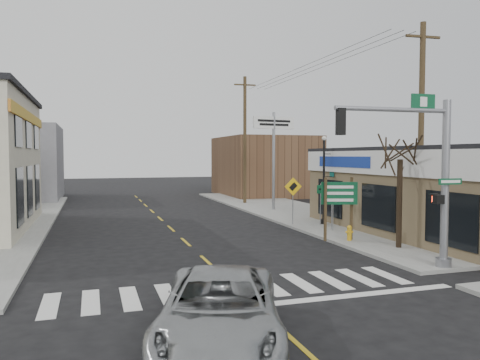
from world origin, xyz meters
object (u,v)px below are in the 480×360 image
object	(u,v)px
fire_hydrant	(349,232)
lamp_post	(325,173)
guide_sign	(339,200)
dance_center_sign	(274,136)
suv	(220,310)
bare_tree	(400,143)
utility_pole_far	(245,138)
utility_pole_near	(421,130)
traffic_signal_pole	(429,165)

from	to	relation	value
fire_hydrant	lamp_post	distance (m)	5.52
guide_sign	dance_center_sign	world-z (taller)	dance_center_sign
fire_hydrant	lamp_post	bearing A→B (deg)	74.40
suv	fire_hydrant	distance (m)	12.05
bare_tree	guide_sign	bearing A→B (deg)	125.83
suv	utility_pole_far	distance (m)	27.58
bare_tree	utility_pole_near	bearing A→B (deg)	27.58
fire_hydrant	utility_pole_near	size ratio (longest dim) A/B	0.07
guide_sign	utility_pole_near	bearing A→B (deg)	-2.54
dance_center_sign	utility_pole_near	bearing A→B (deg)	-91.30
dance_center_sign	bare_tree	distance (m)	14.01
dance_center_sign	guide_sign	bearing A→B (deg)	-105.97
fire_hydrant	utility_pole_far	world-z (taller)	utility_pole_far
dance_center_sign	utility_pole_far	xyz separation A→B (m)	(-0.49, 4.80, 0.01)
suv	fire_hydrant	size ratio (longest dim) A/B	7.74
lamp_post	dance_center_sign	bearing A→B (deg)	112.45
traffic_signal_pole	utility_pole_near	xyz separation A→B (m)	(2.97, 4.11, 1.39)
guide_sign	bare_tree	size ratio (longest dim) A/B	0.52
suv	traffic_signal_pole	size ratio (longest dim) A/B	0.92
utility_pole_near	utility_pole_far	xyz separation A→B (m)	(-2.00, 17.91, 0.25)
bare_tree	utility_pole_far	bearing A→B (deg)	90.99
lamp_post	bare_tree	distance (m)	6.86
traffic_signal_pole	bare_tree	distance (m)	3.57
lamp_post	dance_center_sign	world-z (taller)	dance_center_sign
lamp_post	bare_tree	xyz separation A→B (m)	(-0.22, -6.71, 1.42)
traffic_signal_pole	guide_sign	world-z (taller)	traffic_signal_pole
traffic_signal_pole	utility_pole_near	world-z (taller)	utility_pole_near
suv	fire_hydrant	xyz separation A→B (m)	(8.22, 8.81, -0.23)
suv	traffic_signal_pole	bearing A→B (deg)	42.14
suv	dance_center_sign	xyz separation A→B (m)	(9.50, 20.89, 4.42)
suv	lamp_post	size ratio (longest dim) A/B	1.10
suv	dance_center_sign	size ratio (longest dim) A/B	0.78
bare_tree	suv	bearing A→B (deg)	-143.51
fire_hydrant	utility_pole_near	xyz separation A→B (m)	(2.79, -1.04, 4.41)
fire_hydrant	utility_pole_near	world-z (taller)	utility_pole_near
utility_pole_near	utility_pole_far	distance (m)	18.02
suv	traffic_signal_pole	world-z (taller)	traffic_signal_pole
suv	lamp_post	world-z (taller)	lamp_post
fire_hydrant	lamp_post	xyz separation A→B (m)	(1.34, 4.80, 2.39)
fire_hydrant	bare_tree	world-z (taller)	bare_tree
traffic_signal_pole	lamp_post	distance (m)	10.07
fire_hydrant	lamp_post	size ratio (longest dim) A/B	0.14
bare_tree	utility_pole_far	distance (m)	18.81
guide_sign	lamp_post	xyz separation A→B (m)	(1.75, 4.60, 0.97)
fire_hydrant	dance_center_sign	world-z (taller)	dance_center_sign
suv	utility_pole_near	size ratio (longest dim) A/B	0.56
fire_hydrant	bare_tree	distance (m)	4.41
suv	guide_sign	bearing A→B (deg)	66.67
fire_hydrant	utility_pole_near	distance (m)	5.32
suv	dance_center_sign	world-z (taller)	dance_center_sign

